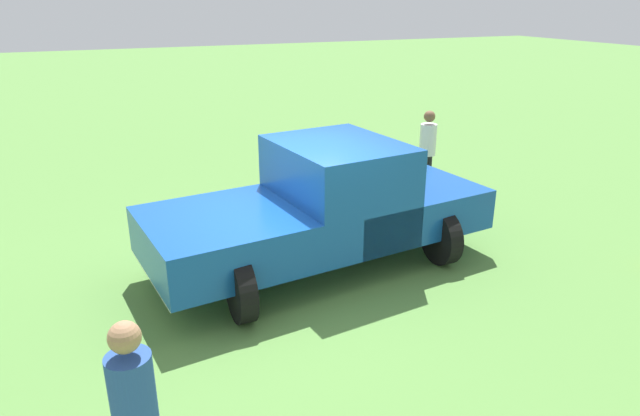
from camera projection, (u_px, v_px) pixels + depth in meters
name	position (u px, v px, depth m)	size (l,w,h in m)	color
ground_plane	(292.00, 279.00, 7.93)	(80.00, 80.00, 0.00)	#54843D
pickup_truck	(328.00, 203.00, 8.10)	(2.81, 5.15, 1.83)	black
person_bystander	(427.00, 148.00, 11.04)	(0.44, 0.44, 1.69)	black
person_visitor	(135.00, 414.00, 3.98)	(0.44, 0.44, 1.72)	#7A6B51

